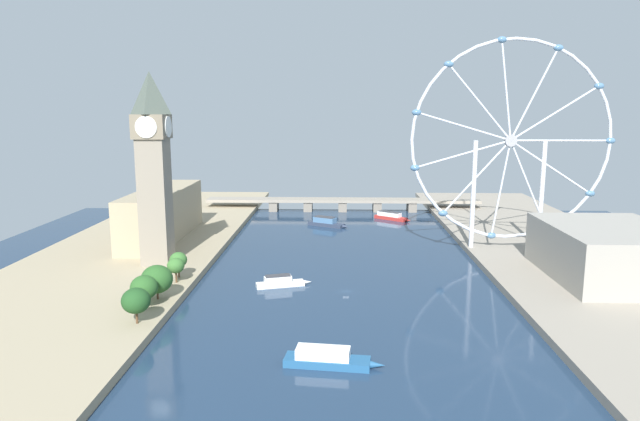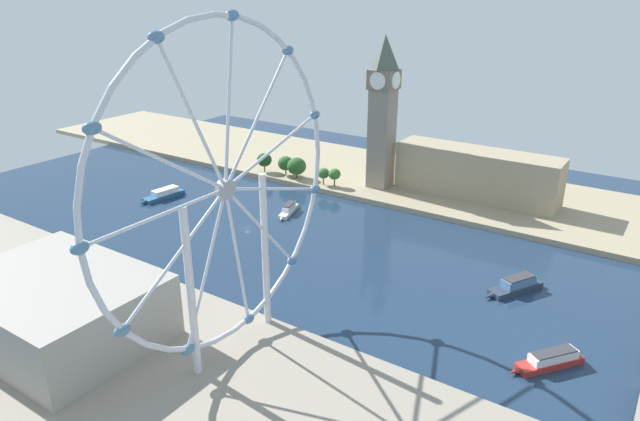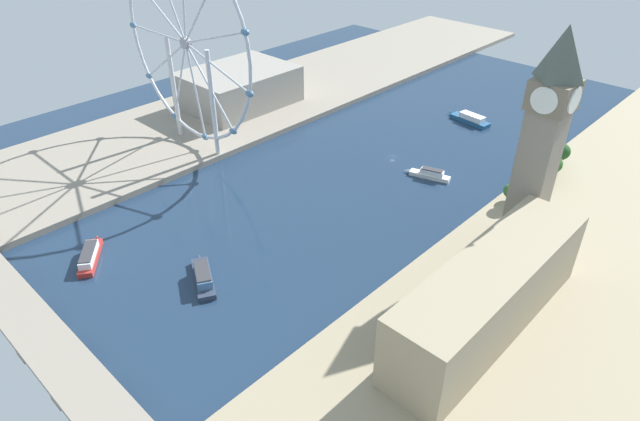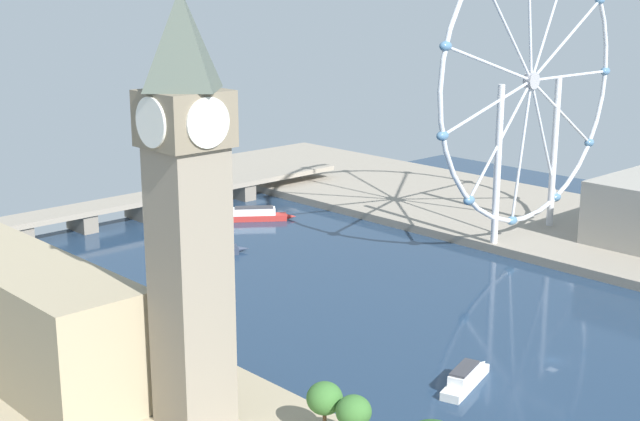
{
  "view_description": "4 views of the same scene",
  "coord_description": "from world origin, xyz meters",
  "px_view_note": "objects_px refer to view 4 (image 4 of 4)",
  "views": [
    {
      "loc": [
        -3.48,
        -220.97,
        72.66
      ],
      "look_at": [
        -12.7,
        69.2,
        21.07
      ],
      "focal_mm": 31.83,
      "sensor_mm": 36.0,
      "label": 1
    },
    {
      "loc": [
        199.14,
        177.37,
        113.86
      ],
      "look_at": [
        1.05,
        44.93,
        19.43
      ],
      "focal_mm": 32.01,
      "sensor_mm": 36.0,
      "label": 2
    },
    {
      "loc": [
        -152.36,
        215.98,
        134.8
      ],
      "look_at": [
        -21.02,
        78.3,
        11.6
      ],
      "focal_mm": 30.81,
      "sensor_mm": 36.0,
      "label": 3
    },
    {
      "loc": [
        -181.66,
        -110.1,
        90.02
      ],
      "look_at": [
        6.05,
        90.3,
        20.28
      ],
      "focal_mm": 50.3,
      "sensor_mm": 36.0,
      "label": 4
    }
  ],
  "objects_px": {
    "tour_boat_1": "(466,378)",
    "tour_boat_0": "(203,248)",
    "ferris_wheel": "(531,83)",
    "river_bridge": "(140,203)",
    "clock_tower": "(188,209)",
    "parliament_block": "(12,309)",
    "tour_boat_3": "(257,214)"
  },
  "relations": [
    {
      "from": "tour_boat_1",
      "to": "tour_boat_0",
      "type": "bearing_deg",
      "value": 65.31
    },
    {
      "from": "ferris_wheel",
      "to": "river_bridge",
      "type": "relative_size",
      "value": 0.53
    },
    {
      "from": "clock_tower",
      "to": "tour_boat_1",
      "type": "distance_m",
      "value": 78.24
    },
    {
      "from": "parliament_block",
      "to": "ferris_wheel",
      "type": "distance_m",
      "value": 187.4
    },
    {
      "from": "clock_tower",
      "to": "tour_boat_1",
      "type": "height_order",
      "value": "clock_tower"
    },
    {
      "from": "river_bridge",
      "to": "tour_boat_3",
      "type": "distance_m",
      "value": 46.55
    },
    {
      "from": "river_bridge",
      "to": "tour_boat_1",
      "type": "bearing_deg",
      "value": -98.49
    },
    {
      "from": "tour_boat_1",
      "to": "river_bridge",
      "type": "bearing_deg",
      "value": 64.3
    },
    {
      "from": "ferris_wheel",
      "to": "tour_boat_1",
      "type": "bearing_deg",
      "value": -151.34
    },
    {
      "from": "ferris_wheel",
      "to": "tour_boat_0",
      "type": "xyz_separation_m",
      "value": [
        -93.08,
        65.49,
        -54.27
      ]
    },
    {
      "from": "clock_tower",
      "to": "parliament_block",
      "type": "distance_m",
      "value": 63.08
    },
    {
      "from": "clock_tower",
      "to": "ferris_wheel",
      "type": "bearing_deg",
      "value": 12.16
    },
    {
      "from": "clock_tower",
      "to": "tour_boat_0",
      "type": "xyz_separation_m",
      "value": [
        75.27,
        101.77,
        -45.42
      ]
    },
    {
      "from": "river_bridge",
      "to": "tour_boat_0",
      "type": "relative_size",
      "value": 7.43
    },
    {
      "from": "clock_tower",
      "to": "tour_boat_0",
      "type": "distance_m",
      "value": 134.48
    },
    {
      "from": "clock_tower",
      "to": "tour_boat_3",
      "type": "height_order",
      "value": "clock_tower"
    },
    {
      "from": "river_bridge",
      "to": "tour_boat_3",
      "type": "bearing_deg",
      "value": -46.01
    },
    {
      "from": "ferris_wheel",
      "to": "tour_boat_0",
      "type": "bearing_deg",
      "value": 144.87
    },
    {
      "from": "tour_boat_0",
      "to": "tour_boat_1",
      "type": "height_order",
      "value": "tour_boat_0"
    },
    {
      "from": "ferris_wheel",
      "to": "tour_boat_3",
      "type": "relative_size",
      "value": 4.41
    },
    {
      "from": "parliament_block",
      "to": "tour_boat_1",
      "type": "bearing_deg",
      "value": -46.43
    },
    {
      "from": "clock_tower",
      "to": "tour_boat_3",
      "type": "bearing_deg",
      "value": 46.59
    },
    {
      "from": "clock_tower",
      "to": "parliament_block",
      "type": "relative_size",
      "value": 0.96
    },
    {
      "from": "parliament_block",
      "to": "ferris_wheel",
      "type": "xyz_separation_m",
      "value": [
        182.26,
        -16.59,
        40.33
      ]
    },
    {
      "from": "tour_boat_3",
      "to": "river_bridge",
      "type": "bearing_deg",
      "value": 171.35
    },
    {
      "from": "tour_boat_0",
      "to": "ferris_wheel",
      "type": "bearing_deg",
      "value": -6.15
    },
    {
      "from": "tour_boat_0",
      "to": "tour_boat_3",
      "type": "height_order",
      "value": "tour_boat_0"
    },
    {
      "from": "clock_tower",
      "to": "tour_boat_1",
      "type": "bearing_deg",
      "value": -21.85
    },
    {
      "from": "ferris_wheel",
      "to": "river_bridge",
      "type": "height_order",
      "value": "ferris_wheel"
    },
    {
      "from": "clock_tower",
      "to": "ferris_wheel",
      "type": "height_order",
      "value": "ferris_wheel"
    },
    {
      "from": "river_bridge",
      "to": "parliament_block",
      "type": "bearing_deg",
      "value": -133.46
    },
    {
      "from": "tour_boat_1",
      "to": "tour_boat_3",
      "type": "height_order",
      "value": "tour_boat_3"
    }
  ]
}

